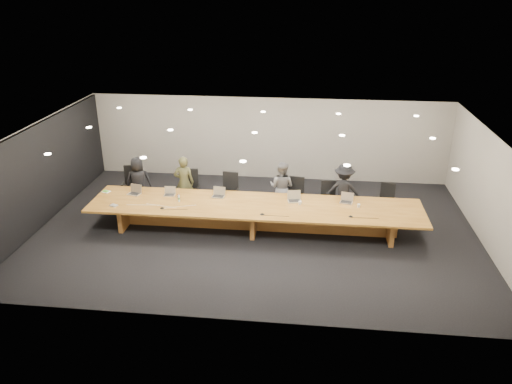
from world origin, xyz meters
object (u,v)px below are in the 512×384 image
Objects in this scene: chair_mid_right at (295,196)px; paper_cup_far at (359,206)px; laptop_e at (346,198)px; chair_mid_left at (229,191)px; person_b at (184,183)px; person_c at (282,187)px; av_box at (114,205)px; mic_center at (262,214)px; laptop_a at (134,190)px; conference_table at (255,212)px; mic_right at (351,216)px; mic_left at (162,208)px; chair_far_right at (386,201)px; amber_mug at (178,196)px; chair_right at (329,199)px; person_a at (139,182)px; water_bottle at (179,198)px; paper_cup_near at (300,203)px; laptop_b at (169,191)px; laptop_d at (295,197)px; laptop_c at (218,193)px; person_d at (343,190)px; chair_left at (189,190)px.

chair_mid_right is 2.03m from paper_cup_far.
chair_mid_left is at bearing 178.42° from laptop_e.
person_b is 1.05× the size of person_c.
av_box is at bearing -174.30° from paper_cup_far.
chair_mid_right is 8.94× the size of mic_center.
laptop_a is (-1.23, -0.88, 0.07)m from person_b.
mic_right is (2.53, -0.45, 0.24)m from conference_table.
chair_far_right is at bearing 15.98° from mic_left.
av_box is (-6.54, -0.65, -0.03)m from paper_cup_far.
amber_mug is 2.56m from mic_center.
person_b reaches higher than chair_right.
person_a reaches higher than water_bottle.
person_a is at bearing 167.73° from paper_cup_near.
laptop_a is at bearing 84.23° from person_a.
laptop_b is 1.63× the size of av_box.
laptop_d is 1.22m from mic_center.
laptop_b is 0.91× the size of laptop_c.
conference_table is 5.54× the size of person_b.
person_c is at bearing 25.15° from water_bottle.
mic_left is (1.22, -1.70, -0.01)m from person_a.
person_a is 8.26× the size of water_bottle.
laptop_e is at bearing 163.55° from person_b.
person_c is (-3.01, 0.02, 0.27)m from chair_far_right.
chair_mid_right is 11.04× the size of paper_cup_near.
chair_far_right is at bearing 12.42° from water_bottle.
amber_mug is at bearing 130.05° from person_a.
chair_far_right is 5.37× the size of water_bottle.
water_bottle is 4.64m from mic_right.
laptop_a reaches higher than mic_right.
person_b is 4.70× the size of laptop_a.
person_c reaches higher than av_box.
paper_cup_near reaches higher than paper_cup_far.
person_d is 3.59m from laptop_c.
mic_right is at bearing 6.03° from laptop_a.
chair_left reaches higher than laptop_a.
chair_mid_right is at bearing 10.35° from laptop_b.
chair_mid_left reaches higher than laptop_c.
person_c is 4.49× the size of laptop_a.
laptop_a is 1.32m from amber_mug.
laptop_a is at bearing 166.33° from mic_center.
conference_table is at bearing -15.21° from laptop_c.
paper_cup_far is at bearing 2.07° from water_bottle.
mic_right is at bearing 157.17° from person_c.
conference_table is 2.71m from person_d.
chair_right is 0.94m from laptop_e.
laptop_c is (-1.72, -0.85, 0.11)m from person_c.
paper_cup_far is at bearing -27.14° from laptop_e.
conference_table is at bearing -5.90° from amber_mug.
chair_mid_right is 3.61m from laptop_b.
laptop_d is 3.66× the size of paper_cup_near.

